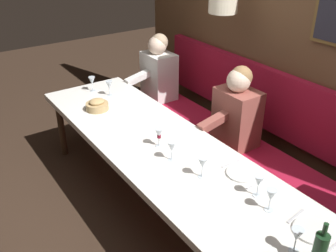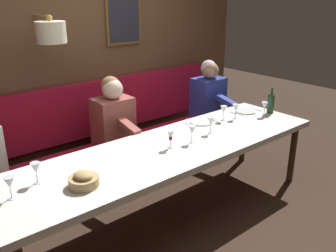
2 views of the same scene
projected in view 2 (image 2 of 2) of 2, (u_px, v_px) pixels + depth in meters
The scene contains 18 objects.
ground_plane at pixel (170, 216), 3.54m from camera, with size 12.00×12.00×0.00m, color #332319.
dining_table at pixel (170, 152), 3.31m from camera, with size 0.90×3.23×0.74m.
banquette_bench at pixel (119, 164), 4.10m from camera, with size 0.52×3.43×0.45m, color maroon.
back_wall_panel at pixel (87, 57), 4.12m from camera, with size 0.59×4.63×2.90m.
diner_nearest at pixel (209, 93), 4.75m from camera, with size 0.60×0.40×0.79m.
diner_near at pixel (113, 116), 3.86m from camera, with size 0.60×0.40×0.79m.
place_setting_0 at pixel (201, 122), 3.88m from camera, with size 0.24×0.31×0.01m.
place_setting_1 at pixel (246, 111), 4.23m from camera, with size 0.24×0.32×0.01m.
wine_glass_0 at pixel (192, 131), 3.34m from camera, with size 0.07×0.07×0.16m.
wine_glass_1 at pixel (224, 110), 3.91m from camera, with size 0.07×0.07×0.16m.
wine_glass_2 at pixel (265, 106), 4.06m from camera, with size 0.07×0.07×0.16m.
wine_glass_3 at pixel (36, 169), 2.62m from camera, with size 0.07×0.07×0.16m.
wine_glass_4 at pixel (171, 136), 3.22m from camera, with size 0.07×0.07×0.16m.
wine_glass_5 at pixel (211, 122), 3.56m from camera, with size 0.07×0.07×0.16m.
wine_glass_6 at pixel (236, 108), 3.97m from camera, with size 0.07×0.07×0.16m.
wine_glass_7 at pixel (9, 183), 2.42m from camera, with size 0.07×0.07×0.16m.
wine_bottle at pixel (271, 103), 4.15m from camera, with size 0.08×0.08×0.30m.
bread_bowl at pixel (84, 180), 2.60m from camera, with size 0.22×0.22×0.12m.
Camera 2 is at (-2.29, 1.96, 2.06)m, focal length 38.80 mm.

